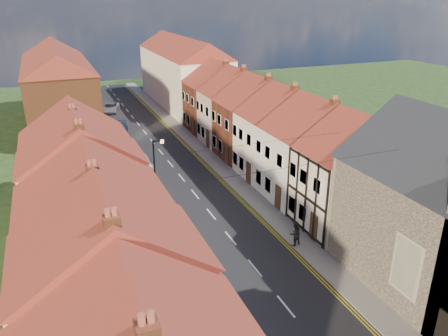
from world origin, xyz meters
The scene contains 21 objects.
road centered at (0.00, 30.00, 0.01)m, with size 7.00×90.00×0.02m, color black.
pavement_left centered at (-4.40, 30.00, 0.06)m, with size 1.80×90.00×0.12m, color #A89F99.
pavement_right centered at (4.40, 30.00, 0.06)m, with size 1.80×90.00×0.12m, color #A89F99.
cottage_r_tudor centered at (9.27, 12.70, 4.47)m, with size 8.30×5.20×9.00m.
cottage_r_white_near centered at (9.30, 18.10, 4.47)m, with size 8.30×6.00×9.00m.
cottage_r_cream_mid centered at (9.30, 23.50, 4.48)m, with size 8.30×5.20×9.00m.
cottage_r_pink centered at (9.30, 28.90, 4.47)m, with size 8.30×6.00×9.00m.
cottage_r_white_far centered at (9.30, 34.30, 4.48)m, with size 8.30×5.20×9.00m.
cottage_r_cream_far centered at (9.30, 39.70, 4.47)m, with size 8.30×6.00×9.00m.
cottage_l_cream centered at (-9.30, 5.55, 4.52)m, with size 8.30×6.30×9.10m.
cottage_l_white centered at (-9.30, 11.95, 4.37)m, with size 8.30×6.90×8.80m.
cottage_l_brick_mid centered at (-9.30, 18.05, 4.53)m, with size 8.30×5.70×9.10m.
cottage_l_pink centered at (-9.30, 23.85, 4.37)m, with size 8.30×6.30×8.80m.
block_right_far centered at (9.30, 55.00, 5.29)m, with size 8.30×24.20×10.50m.
block_left_far centered at (-9.30, 50.00, 5.29)m, with size 8.30×24.20×10.50m.
lamppost centered at (-3.81, 20.00, 3.54)m, with size 0.88×0.15×6.00m.
car_mid centered at (-3.20, 29.75, 0.70)m, with size 1.48×4.25×1.40m, color gray.
car_far centered at (-3.20, 41.83, 0.68)m, with size 1.92×4.71×1.37m, color navy.
car_distant centered at (-2.46, 54.05, 0.66)m, with size 2.19×4.74×1.32m, color #98999F.
pedestrian_left centered at (-5.10, 6.57, 1.00)m, with size 0.64×0.42×1.76m, color black.
pedestrian_right centered at (3.70, 11.34, 1.03)m, with size 0.88×0.69×1.81m, color black.
Camera 1 is at (-10.79, -11.16, 16.45)m, focal length 35.00 mm.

